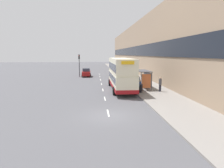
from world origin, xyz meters
The scene contains 20 objects.
ground_plane centered at (0.00, 0.00, 0.00)m, with size 220.00×220.00×0.00m, color #515156.
pavement centered at (6.50, 38.50, 0.07)m, with size 5.00×93.00×0.14m.
terrace_facade centered at (10.49, 38.50, 6.25)m, with size 3.10×93.00×12.51m.
lane_mark_0 centered at (0.00, 0.75, 0.01)m, with size 0.12×2.00×0.01m.
lane_mark_1 centered at (0.00, 6.20, 0.01)m, with size 0.12×2.00×0.01m.
lane_mark_2 centered at (0.00, 11.64, 0.01)m, with size 0.12×2.00×0.01m.
lane_mark_3 centered at (0.00, 17.08, 0.01)m, with size 0.12×2.00×0.01m.
lane_mark_4 centered at (0.00, 22.52, 0.01)m, with size 0.12×2.00×0.01m.
lane_mark_5 centered at (0.00, 27.97, 0.01)m, with size 0.12×2.00×0.01m.
lane_mark_6 centered at (0.00, 33.41, 0.01)m, with size 0.12×2.00×0.01m.
bus_shelter centered at (5.77, 11.55, 1.88)m, with size 1.60×4.20×2.48m.
double_decker_bus_near centered at (2.47, 11.48, 2.29)m, with size 2.85×11.18×4.30m.
car_0 centered at (-2.93, 28.31, 0.89)m, with size 1.92×4.06×1.83m.
pedestrian_at_shelter centered at (4.51, 15.92, 0.98)m, with size 0.33×0.33×1.65m.
pedestrian_1 centered at (4.49, 13.43, 0.96)m, with size 0.32×0.32×1.60m.
pedestrian_2 centered at (5.01, 11.88, 1.03)m, with size 0.35×0.35×1.75m.
pedestrian_3 centered at (4.48, 8.64, 0.94)m, with size 0.31×0.31×1.57m.
pedestrian_4 centered at (7.21, 9.16, 1.09)m, with size 0.37×0.37×1.87m.
litter_bin centered at (4.55, 8.72, 0.67)m, with size 0.55×0.55×1.05m.
traffic_light_far_kerb centered at (-4.40, 28.18, 3.25)m, with size 0.30×0.32×4.82m.
Camera 1 is at (-1.05, -15.30, 4.87)m, focal length 32.00 mm.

